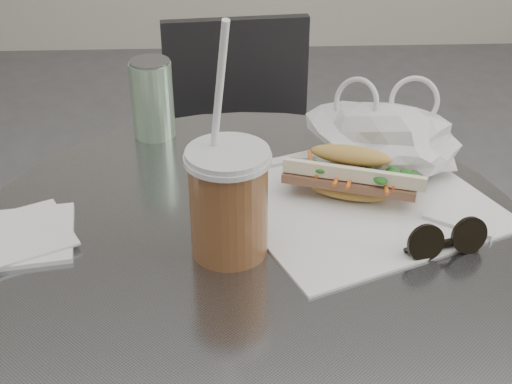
{
  "coord_description": "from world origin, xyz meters",
  "views": [
    {
      "loc": [
        -0.02,
        -0.57,
        1.27
      ],
      "look_at": [
        0.01,
        0.22,
        0.79
      ],
      "focal_mm": 50.0,
      "sensor_mm": 36.0,
      "label": 1
    }
  ],
  "objects_px": {
    "sunglasses": "(446,241)",
    "iced_coffee": "(228,200)",
    "chair_far": "(246,222)",
    "banh_mi": "(350,174)",
    "cafe_table": "(250,383)",
    "drink_can": "(152,99)"
  },
  "relations": [
    {
      "from": "sunglasses",
      "to": "iced_coffee",
      "type": "bearing_deg",
      "value": 162.58
    },
    {
      "from": "chair_far",
      "to": "banh_mi",
      "type": "bearing_deg",
      "value": 98.47
    },
    {
      "from": "cafe_table",
      "to": "drink_can",
      "type": "distance_m",
      "value": 0.47
    },
    {
      "from": "chair_far",
      "to": "banh_mi",
      "type": "relative_size",
      "value": 3.26
    },
    {
      "from": "chair_far",
      "to": "drink_can",
      "type": "height_order",
      "value": "drink_can"
    },
    {
      "from": "cafe_table",
      "to": "banh_mi",
      "type": "height_order",
      "value": "banh_mi"
    },
    {
      "from": "cafe_table",
      "to": "chair_far",
      "type": "height_order",
      "value": "chair_far"
    },
    {
      "from": "iced_coffee",
      "to": "chair_far",
      "type": "bearing_deg",
      "value": 86.66
    },
    {
      "from": "drink_can",
      "to": "iced_coffee",
      "type": "bearing_deg",
      "value": -70.19
    },
    {
      "from": "iced_coffee",
      "to": "drink_can",
      "type": "distance_m",
      "value": 0.35
    },
    {
      "from": "banh_mi",
      "to": "drink_can",
      "type": "bearing_deg",
      "value": 162.21
    },
    {
      "from": "iced_coffee",
      "to": "drink_can",
      "type": "bearing_deg",
      "value": 109.81
    },
    {
      "from": "banh_mi",
      "to": "sunglasses",
      "type": "distance_m",
      "value": 0.17
    },
    {
      "from": "cafe_table",
      "to": "sunglasses",
      "type": "relative_size",
      "value": 6.95
    },
    {
      "from": "iced_coffee",
      "to": "sunglasses",
      "type": "bearing_deg",
      "value": -4.01
    },
    {
      "from": "iced_coffee",
      "to": "sunglasses",
      "type": "height_order",
      "value": "iced_coffee"
    },
    {
      "from": "iced_coffee",
      "to": "sunglasses",
      "type": "relative_size",
      "value": 2.79
    },
    {
      "from": "cafe_table",
      "to": "chair_far",
      "type": "distance_m",
      "value": 0.62
    },
    {
      "from": "banh_mi",
      "to": "sunglasses",
      "type": "relative_size",
      "value": 2.22
    },
    {
      "from": "sunglasses",
      "to": "drink_can",
      "type": "xyz_separation_m",
      "value": [
        -0.39,
        0.35,
        0.05
      ]
    },
    {
      "from": "cafe_table",
      "to": "banh_mi",
      "type": "xyz_separation_m",
      "value": [
        0.14,
        0.08,
        0.31
      ]
    },
    {
      "from": "banh_mi",
      "to": "iced_coffee",
      "type": "bearing_deg",
      "value": -126.52
    }
  ]
}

